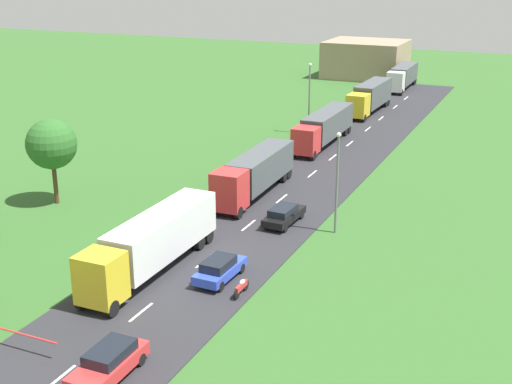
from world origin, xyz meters
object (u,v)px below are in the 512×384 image
at_px(truck_fourth, 370,96).
at_px(lamppost_third, 309,95).
at_px(car_second, 220,269).
at_px(motorcycle_courier, 241,287).
at_px(truck_fifth, 403,76).
at_px(distant_building, 366,59).
at_px(lamppost_second, 337,177).
at_px(truck_second, 255,172).
at_px(car_third, 284,215).
at_px(truck_lead, 153,241).
at_px(car_lead, 109,362).
at_px(barrier_gate, 1,333).
at_px(truck_third, 324,126).
at_px(tree_oak, 51,144).

distance_m(truck_fourth, lamppost_third, 14.78).
distance_m(car_second, motorcycle_courier, 2.47).
relative_size(truck_fifth, distant_building, 0.94).
relative_size(lamppost_second, lamppost_third, 0.94).
relative_size(truck_second, car_third, 2.74).
relative_size(truck_lead, car_lead, 2.85).
height_order(barrier_gate, distant_building, distant_building).
distance_m(lamppost_third, distant_building, 42.46).
distance_m(car_third, distant_building, 71.39).
distance_m(truck_lead, truck_second, 16.54).
xyz_separation_m(truck_third, car_third, (4.88, -23.98, -1.26)).
xyz_separation_m(truck_third, truck_fourth, (0.19, 18.21, 0.13)).
height_order(lamppost_second, lamppost_third, lamppost_third).
xyz_separation_m(truck_fifth, car_third, (4.60, -61.13, -1.28)).
xyz_separation_m(car_second, motorcycle_courier, (2.11, -1.26, -0.29)).
xyz_separation_m(truck_fourth, barrier_gate, (-2.43, -64.39, -1.51)).
relative_size(truck_fourth, distant_building, 0.99).
relative_size(truck_second, motorcycle_courier, 6.56).
relative_size(truck_lead, tree_oak, 1.83).
distance_m(car_third, lamppost_third, 29.41).
bearing_deg(lamppost_third, truck_fifth, 83.93).
xyz_separation_m(truck_lead, truck_third, (-0.28, 35.22, -0.08)).
bearing_deg(truck_fifth, motorcycle_courier, -84.82).
xyz_separation_m(truck_third, car_second, (4.79, -34.65, -1.24)).
xyz_separation_m(truck_third, truck_fifth, (0.28, 37.15, 0.02)).
distance_m(truck_fifth, lamppost_third, 33.40).
bearing_deg(truck_fourth, car_second, -85.03).
relative_size(car_third, motorcycle_courier, 2.39).
bearing_deg(truck_lead, car_second, 7.22).
bearing_deg(distant_building, barrier_gate, -86.36).
distance_m(truck_third, lamppost_third, 5.75).
bearing_deg(truck_fifth, truck_lead, -90.00).
bearing_deg(barrier_gate, motorcycle_courier, 48.34).
distance_m(truck_lead, car_lead, 12.08).
xyz_separation_m(lamppost_second, distant_building, (-17.13, 70.11, -1.25)).
xyz_separation_m(truck_second, car_lead, (4.67, -27.69, -1.24)).
height_order(truck_third, car_second, truck_third).
bearing_deg(car_third, lamppost_second, 0.65).
bearing_deg(truck_fourth, lamppost_third, -103.62).
height_order(truck_second, car_third, truck_second).
relative_size(car_third, tree_oak, 0.65).
distance_m(car_third, lamppost_second, 5.42).
bearing_deg(distant_building, motorcycle_courier, -79.62).
xyz_separation_m(lamppost_second, tree_oak, (-23.28, -3.26, 0.77)).
bearing_deg(motorcycle_courier, truck_fourth, 97.07).
bearing_deg(distant_building, truck_fourth, -73.44).
distance_m(truck_second, lamppost_third, 23.09).
bearing_deg(motorcycle_courier, lamppost_third, 104.25).
bearing_deg(truck_second, barrier_gate, -94.79).
distance_m(car_third, motorcycle_courier, 12.10).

